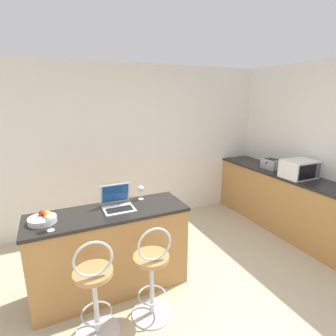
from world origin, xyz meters
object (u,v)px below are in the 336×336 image
(bar_stool_near, at_px, (95,292))
(bar_stool_far, at_px, (152,275))
(laptop, at_px, (117,202))
(fruit_bowl, at_px, (43,219))
(toaster, at_px, (271,164))
(wine_glass_short, at_px, (141,189))
(wine_glass_tall, at_px, (49,219))
(microwave, at_px, (299,169))

(bar_stool_near, relative_size, bar_stool_far, 1.00)
(bar_stool_far, height_order, laptop, laptop)
(bar_stool_far, distance_m, fruit_bowl, 1.16)
(toaster, relative_size, wine_glass_short, 1.73)
(bar_stool_near, bearing_deg, fruit_bowl, 122.13)
(bar_stool_far, height_order, wine_glass_short, wine_glass_short)
(bar_stool_near, xyz_separation_m, wine_glass_short, (0.68, 0.73, 0.60))
(bar_stool_far, relative_size, fruit_bowl, 3.86)
(toaster, distance_m, wine_glass_tall, 3.47)
(wine_glass_tall, bearing_deg, fruit_bowl, 106.54)
(laptop, relative_size, wine_glass_short, 1.93)
(bar_stool_far, bearing_deg, bar_stool_near, 180.00)
(microwave, xyz_separation_m, wine_glass_tall, (-3.37, -0.22, -0.02))
(laptop, relative_size, wine_glass_tall, 2.02)
(fruit_bowl, bearing_deg, bar_stool_far, -32.42)
(bar_stool_near, bearing_deg, bar_stool_far, 0.00)
(microwave, relative_size, wine_glass_short, 2.86)
(microwave, height_order, toaster, microwave)
(fruit_bowl, bearing_deg, bar_stool_near, -57.87)
(toaster, bearing_deg, wine_glass_tall, -167.33)
(microwave, distance_m, toaster, 0.55)
(bar_stool_near, height_order, wine_glass_short, wine_glass_short)
(wine_glass_short, bearing_deg, fruit_bowl, -170.57)
(toaster, bearing_deg, bar_stool_near, -160.13)
(bar_stool_near, distance_m, wine_glass_tall, 0.75)
(bar_stool_far, height_order, wine_glass_tall, wine_glass_tall)
(bar_stool_near, bearing_deg, wine_glass_tall, 129.18)
(bar_stool_near, distance_m, fruit_bowl, 0.84)
(bar_stool_near, distance_m, toaster, 3.34)
(wine_glass_tall, height_order, wine_glass_short, wine_glass_short)
(bar_stool_far, bearing_deg, toaster, 23.57)
(laptop, bearing_deg, wine_glass_short, 21.78)
(fruit_bowl, bearing_deg, laptop, 3.88)
(wine_glass_short, bearing_deg, toaster, 9.12)
(bar_stool_near, xyz_separation_m, laptop, (0.38, 0.61, 0.54))
(toaster, distance_m, fruit_bowl, 3.49)
(toaster, bearing_deg, fruit_bowl, -170.79)
(bar_stool_near, distance_m, bar_stool_far, 0.53)
(laptop, distance_m, wine_glass_tall, 0.72)
(bar_stool_far, distance_m, wine_glass_tall, 1.07)
(bar_stool_far, height_order, toaster, toaster)
(microwave, bearing_deg, laptop, 179.30)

